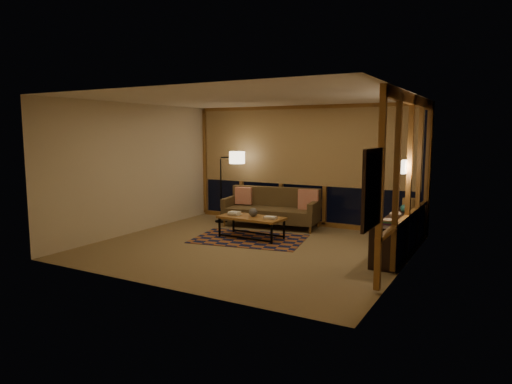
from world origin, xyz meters
The scene contains 21 objects.
floor centered at (0.00, 0.00, 0.00)m, with size 5.50×5.00×0.01m, color #9D835A.
ceiling centered at (0.00, 0.00, 2.70)m, with size 5.50×5.00×0.01m, color beige.
walls centered at (0.00, 0.00, 1.35)m, with size 5.51×5.01×2.70m.
window_wall_back centered at (0.00, 2.43, 1.35)m, with size 5.30×0.16×2.60m, color olive, non-canonical shape.
window_wall_right centered at (2.68, 0.60, 1.35)m, with size 0.16×3.70×2.60m, color olive, non-canonical shape.
wall_art centered at (2.71, -1.85, 1.45)m, with size 0.06×0.74×0.94m, color red, non-canonical shape.
wall_sconce centered at (2.62, 0.45, 1.55)m, with size 0.12×0.18×0.22m, color beige, non-canonical shape.
sofa centered at (-0.48, 1.81, 0.43)m, with size 2.08×0.84×0.85m, color #44311C, non-canonical shape.
pillow_left centered at (-1.24, 1.88, 0.62)m, with size 0.39×0.13×0.39m, color red, non-canonical shape.
pillow_right centered at (0.31, 2.05, 0.65)m, with size 0.44×0.15×0.44m, color red, non-canonical shape.
area_rug centered at (-0.31, 0.54, 0.01)m, with size 2.13×1.42×0.01m, color brown.
coffee_table centered at (-0.32, 0.63, 0.22)m, with size 1.31×0.60×0.44m, color olive, non-canonical shape.
book_stack_a centered at (-0.71, 0.62, 0.47)m, with size 0.23×0.18×0.07m, color white, non-canonical shape.
book_stack_b centered at (0.11, 0.64, 0.46)m, with size 0.24×0.19×0.05m, color white, non-canonical shape.
ceramic_pot centered at (-0.30, 0.67, 0.52)m, with size 0.17×0.17×0.17m, color black.
floor_lamp centered at (-1.79, 1.77, 0.83)m, with size 0.56×0.36×1.67m, color black, non-canonical shape.
bookshelf centered at (2.49, 1.00, 0.33)m, with size 0.40×2.65×0.66m, color black, non-canonical shape.
basket centered at (2.47, 1.84, 0.76)m, with size 0.25×0.25×0.19m, color #9E703A.
teal_bowl centered at (2.49, 1.32, 0.73)m, with size 0.14×0.14×0.14m, color #20615A.
vase centered at (2.49, 0.57, 0.76)m, with size 0.19×0.19×0.20m, color tan.
shelf_book_stack centered at (2.49, 0.11, 0.70)m, with size 0.19×0.26×0.08m, color white, non-canonical shape.
Camera 1 is at (4.10, -7.11, 2.10)m, focal length 32.00 mm.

